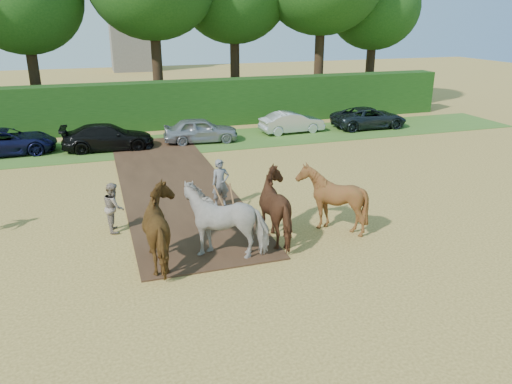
# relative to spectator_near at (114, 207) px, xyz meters

# --- Properties ---
(ground) EXTENTS (120.00, 120.00, 0.00)m
(ground) POSITION_rel_spectator_near_xyz_m (1.20, -2.45, -0.87)
(ground) COLOR gold
(ground) RESTS_ON ground
(earth_strip) EXTENTS (4.50, 17.00, 0.05)m
(earth_strip) POSITION_rel_spectator_near_xyz_m (2.70, 4.55, -0.84)
(earth_strip) COLOR #472D1C
(earth_strip) RESTS_ON ground
(grass_verge) EXTENTS (50.00, 5.00, 0.03)m
(grass_verge) POSITION_rel_spectator_near_xyz_m (1.20, 11.55, -0.85)
(grass_verge) COLOR #38601E
(grass_verge) RESTS_ON ground
(hedgerow) EXTENTS (46.00, 1.60, 3.00)m
(hedgerow) POSITION_rel_spectator_near_xyz_m (1.20, 16.05, 0.63)
(hedgerow) COLOR #14380F
(hedgerow) RESTS_ON ground
(spectator_near) EXTENTS (0.68, 0.86, 1.74)m
(spectator_near) POSITION_rel_spectator_near_xyz_m (0.00, 0.00, 0.00)
(spectator_near) COLOR tan
(spectator_near) RESTS_ON ground
(plough_team) EXTENTS (7.47, 5.65, 2.28)m
(plough_team) POSITION_rel_spectator_near_xyz_m (4.24, -2.52, 0.26)
(plough_team) COLOR brown
(plough_team) RESTS_ON ground
(parked_cars) EXTENTS (36.76, 3.03, 1.47)m
(parked_cars) POSITION_rel_spectator_near_xyz_m (1.39, 11.73, -0.17)
(parked_cars) COLOR silver
(parked_cars) RESTS_ON ground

